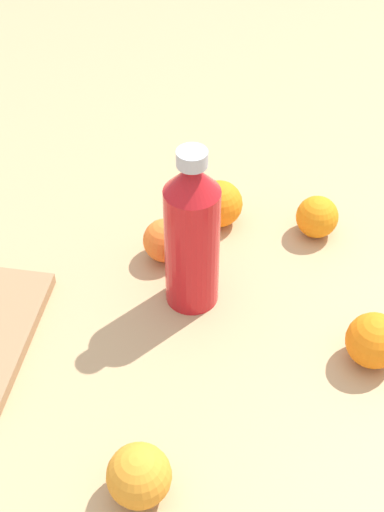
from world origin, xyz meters
name	(u,v)px	position (x,y,z in m)	size (l,w,h in m)	color
ground_plane	(211,318)	(0.00, 0.00, 0.00)	(2.40, 2.40, 0.00)	tan
water_bottle	(192,234)	(-0.05, -0.02, 0.12)	(0.08, 0.08, 0.25)	red
orange_0	(219,204)	(-0.20, 0.05, 0.04)	(0.07, 0.07, 0.07)	orange
orange_1	(165,240)	(-0.13, -0.04, 0.03)	(0.07, 0.07, 0.07)	orange
orange_2	(317,217)	(-0.15, 0.20, 0.03)	(0.07, 0.07, 0.07)	orange
orange_3	(374,341)	(0.11, 0.19, 0.04)	(0.07, 0.07, 0.07)	orange
orange_4	(139,476)	(0.25, -0.13, 0.04)	(0.07, 0.07, 0.07)	orange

